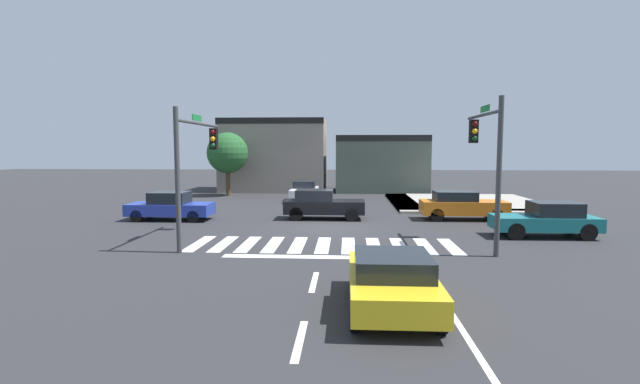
# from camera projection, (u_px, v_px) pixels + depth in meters

# --- Properties ---
(ground_plane) EXTENTS (120.00, 120.00, 0.00)m
(ground_plane) POSITION_uv_depth(u_px,v_px,m) (328.00, 226.00, 22.48)
(ground_plane) COLOR #2B2B2D
(crosswalk_near) EXTENTS (10.30, 3.08, 0.01)m
(crosswalk_near) POSITION_uv_depth(u_px,v_px,m) (323.00, 245.00, 18.00)
(crosswalk_near) COLOR silver
(crosswalk_near) RESTS_ON ground_plane
(lane_markings) EXTENTS (6.80, 24.25, 0.01)m
(lane_markings) POSITION_uv_depth(u_px,v_px,m) (354.00, 326.00, 9.76)
(lane_markings) COLOR white
(lane_markings) RESTS_ON ground_plane
(bike_detector_marking) EXTENTS (1.08, 1.08, 0.01)m
(bike_detector_marking) POSITION_uv_depth(u_px,v_px,m) (371.00, 280.00, 13.26)
(bike_detector_marking) COLOR yellow
(bike_detector_marking) RESTS_ON ground_plane
(curb_corner_northeast) EXTENTS (10.00, 10.60, 0.15)m
(curb_corner_northeast) POSITION_uv_depth(u_px,v_px,m) (459.00, 203.00, 31.35)
(curb_corner_northeast) COLOR #9E998E
(curb_corner_northeast) RESTS_ON ground_plane
(storefront_row) EXTENTS (17.79, 6.23, 6.29)m
(storefront_row) POSITION_uv_depth(u_px,v_px,m) (314.00, 158.00, 41.14)
(storefront_row) COLOR gray
(storefront_row) RESTS_ON ground_plane
(traffic_signal_southeast) EXTENTS (0.32, 4.22, 5.51)m
(traffic_signal_southeast) POSITION_uv_depth(u_px,v_px,m) (487.00, 148.00, 17.23)
(traffic_signal_southeast) COLOR #383A3D
(traffic_signal_southeast) RESTS_ON ground_plane
(traffic_signal_southwest) EXTENTS (0.32, 5.26, 5.21)m
(traffic_signal_southwest) POSITION_uv_depth(u_px,v_px,m) (196.00, 152.00, 18.47)
(traffic_signal_southwest) COLOR #383A3D
(traffic_signal_southwest) RESTS_ON ground_plane
(car_blue) EXTENTS (4.32, 1.80, 1.48)m
(car_blue) POSITION_uv_depth(u_px,v_px,m) (170.00, 206.00, 24.27)
(car_blue) COLOR #23389E
(car_blue) RESTS_ON ground_plane
(car_black) EXTENTS (4.21, 1.76, 1.56)m
(car_black) POSITION_uv_depth(u_px,v_px,m) (322.00, 204.00, 24.63)
(car_black) COLOR black
(car_black) RESTS_ON ground_plane
(car_orange) EXTENTS (4.38, 1.72, 1.51)m
(car_orange) POSITION_uv_depth(u_px,v_px,m) (461.00, 205.00, 24.35)
(car_orange) COLOR orange
(car_orange) RESTS_ON ground_plane
(car_white) EXTENTS (1.77, 4.26, 1.41)m
(car_white) POSITION_uv_depth(u_px,v_px,m) (305.00, 191.00, 33.23)
(car_white) COLOR white
(car_white) RESTS_ON ground_plane
(car_yellow) EXTENTS (1.94, 4.23, 1.33)m
(car_yellow) POSITION_uv_depth(u_px,v_px,m) (392.00, 280.00, 10.80)
(car_yellow) COLOR gold
(car_yellow) RESTS_ON ground_plane
(car_teal) EXTENTS (4.20, 1.74, 1.50)m
(car_teal) POSITION_uv_depth(u_px,v_px,m) (547.00, 219.00, 19.59)
(car_teal) COLOR #196B70
(car_teal) RESTS_ON ground_plane
(roadside_tree) EXTENTS (3.23, 3.23, 5.02)m
(roadside_tree) POSITION_uv_depth(u_px,v_px,m) (228.00, 153.00, 36.57)
(roadside_tree) COLOR #4C3823
(roadside_tree) RESTS_ON ground_plane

